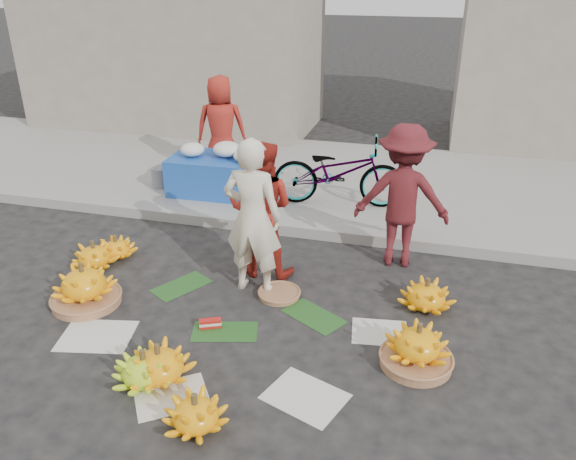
% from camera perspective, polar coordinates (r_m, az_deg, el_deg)
% --- Properties ---
extents(ground, '(80.00, 80.00, 0.00)m').
position_cam_1_polar(ground, '(5.87, -4.80, -9.32)').
color(ground, black).
rests_on(ground, ground).
extents(curb, '(40.00, 0.25, 0.15)m').
position_cam_1_polar(curb, '(7.66, 0.70, 0.16)').
color(curb, gray).
rests_on(curb, ground).
extents(sidewalk, '(40.00, 4.00, 0.12)m').
position_cam_1_polar(sidewalk, '(9.56, 3.88, 5.23)').
color(sidewalk, gray).
rests_on(sidewalk, ground).
extents(building_left, '(6.00, 3.00, 4.00)m').
position_cam_1_polar(building_left, '(13.11, -11.41, 18.98)').
color(building_left, gray).
rests_on(building_left, sidewalk).
extents(newspaper_scatter, '(3.20, 1.80, 0.00)m').
position_cam_1_polar(newspaper_scatter, '(5.28, -7.80, -14.00)').
color(newspaper_scatter, silver).
rests_on(newspaper_scatter, ground).
extents(banana_leaves, '(2.00, 1.00, 0.00)m').
position_cam_1_polar(banana_leaves, '(6.05, -5.06, -8.11)').
color(banana_leaves, '#184517').
rests_on(banana_leaves, ground).
extents(banana_bunch_0, '(0.73, 0.73, 0.49)m').
position_cam_1_polar(banana_bunch_0, '(6.42, -19.99, -5.39)').
color(banana_bunch_0, brown).
rests_on(banana_bunch_0, ground).
extents(banana_bunch_1, '(0.67, 0.67, 0.35)m').
position_cam_1_polar(banana_bunch_1, '(5.17, -14.40, -13.50)').
color(banana_bunch_1, '#90C91C').
rests_on(banana_bunch_1, ground).
extents(banana_bunch_2, '(0.71, 0.71, 0.37)m').
position_cam_1_polar(banana_bunch_2, '(5.17, -12.98, -13.14)').
color(banana_bunch_2, '#FFAB0C').
rests_on(banana_bunch_2, ground).
extents(banana_bunch_3, '(0.66, 0.66, 0.33)m').
position_cam_1_polar(banana_bunch_3, '(4.69, -9.38, -17.91)').
color(banana_bunch_3, '#FFAB0C').
rests_on(banana_bunch_3, ground).
extents(banana_bunch_4, '(0.65, 0.65, 0.45)m').
position_cam_1_polar(banana_bunch_4, '(5.32, 13.01, -11.55)').
color(banana_bunch_4, brown).
rests_on(banana_bunch_4, ground).
extents(banana_bunch_5, '(0.57, 0.57, 0.36)m').
position_cam_1_polar(banana_bunch_5, '(6.18, 13.88, -6.42)').
color(banana_bunch_5, '#FFAB0C').
rests_on(banana_bunch_5, ground).
extents(banana_bunch_6, '(0.69, 0.69, 0.34)m').
position_cam_1_polar(banana_bunch_6, '(7.19, -19.09, -2.46)').
color(banana_bunch_6, '#FFAB0C').
rests_on(banana_bunch_6, ground).
extents(banana_bunch_7, '(0.54, 0.54, 0.30)m').
position_cam_1_polar(banana_bunch_7, '(7.34, -17.04, -1.76)').
color(banana_bunch_7, '#FFAB0C').
rests_on(banana_bunch_7, ground).
extents(basket_spare, '(0.46, 0.46, 0.05)m').
position_cam_1_polar(basket_spare, '(6.26, -0.89, -6.52)').
color(basket_spare, brown).
rests_on(basket_spare, ground).
extents(incense_stack, '(0.23, 0.16, 0.09)m').
position_cam_1_polar(incense_stack, '(5.80, -7.89, -9.37)').
color(incense_stack, red).
rests_on(incense_stack, ground).
extents(vendor_cream, '(0.66, 0.44, 1.76)m').
position_cam_1_polar(vendor_cream, '(6.02, -3.60, 1.27)').
color(vendor_cream, beige).
rests_on(vendor_cream, ground).
extents(vendor_red, '(0.79, 0.62, 1.62)m').
position_cam_1_polar(vendor_red, '(6.40, -2.76, 2.10)').
color(vendor_red, '#AD281A').
rests_on(vendor_red, ground).
extents(man_striped, '(1.16, 0.71, 1.73)m').
position_cam_1_polar(man_striped, '(6.74, 11.55, 3.34)').
color(man_striped, maroon).
rests_on(man_striped, ground).
extents(flower_table, '(1.39, 0.89, 0.79)m').
position_cam_1_polar(flower_table, '(8.75, -7.28, 5.85)').
color(flower_table, '#1845A1').
rests_on(flower_table, sidewalk).
extents(grey_bucket, '(0.28, 0.28, 0.31)m').
position_cam_1_polar(grey_bucket, '(9.20, -12.83, 5.25)').
color(grey_bucket, slate).
rests_on(grey_bucket, sidewalk).
extents(flower_vendor, '(0.93, 0.75, 1.66)m').
position_cam_1_polar(flower_vendor, '(9.33, -6.79, 10.34)').
color(flower_vendor, '#AD281A').
rests_on(flower_vendor, sidewalk).
extents(bicycle, '(0.91, 1.98, 1.00)m').
position_cam_1_polar(bicycle, '(8.19, 5.19, 5.89)').
color(bicycle, gray).
rests_on(bicycle, sidewalk).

